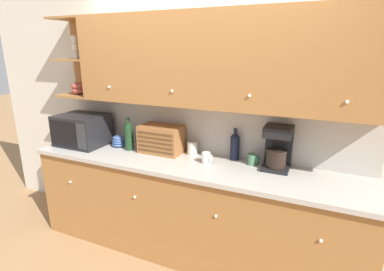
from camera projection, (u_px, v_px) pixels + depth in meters
ground_plane at (200, 234)px, 3.29m from camera, size 24.00×24.00×0.00m
wall_back at (202, 118)px, 2.96m from camera, size 5.54×0.06×2.60m
counter_unit at (188, 208)px, 2.89m from camera, size 3.16×0.64×0.96m
backsplash_panel at (201, 128)px, 2.95m from camera, size 3.14×0.01×0.51m
upper_cabinets at (212, 61)px, 2.55m from camera, size 3.14×0.36×0.80m
microwave at (82, 130)px, 3.21m from camera, size 0.50×0.42×0.33m
bowl_stack_on_counter at (119, 141)px, 3.18m from camera, size 0.15×0.15×0.12m
second_wine_bottle at (129, 135)px, 3.05m from camera, size 0.09×0.09×0.34m
bread_box at (161, 139)px, 2.97m from camera, size 0.42×0.26×0.28m
storage_canister at (192, 148)px, 2.93m from camera, size 0.11×0.11×0.14m
mug_blue_second at (206, 158)px, 2.70m from camera, size 0.09×0.08×0.10m
wine_bottle at (235, 145)px, 2.78m from camera, size 0.09×0.09×0.30m
mug at (253, 159)px, 2.68m from camera, size 0.10×0.08×0.10m
coffee_maker at (278, 147)px, 2.56m from camera, size 0.23×0.23×0.38m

